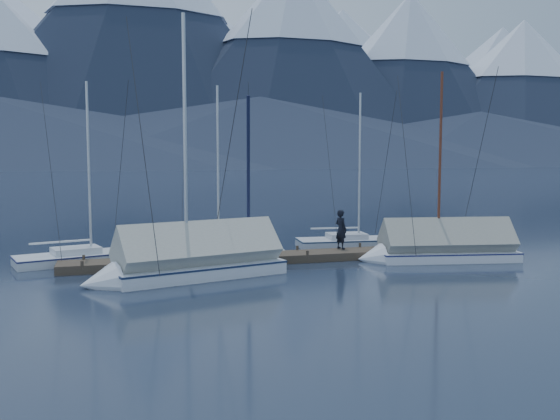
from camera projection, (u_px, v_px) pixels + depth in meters
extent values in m
plane|color=black|center=(294.00, 270.00, 23.38)|extent=(1000.00, 1000.00, 0.00)
cone|color=#475675|center=(174.00, 68.00, 439.85)|extent=(330.00, 330.00, 140.00)
cone|color=silver|center=(173.00, 12.00, 436.16)|extent=(142.76, 142.76, 58.80)
cone|color=#475675|center=(342.00, 87.00, 493.13)|extent=(308.00, 308.00, 125.00)
cone|color=silver|center=(342.00, 42.00, 489.83)|extent=(133.24, 133.24, 52.50)
cone|color=#475675|center=(501.00, 95.00, 512.66)|extent=(286.00, 286.00, 115.00)
cone|color=silver|center=(502.00, 55.00, 509.62)|extent=(123.72, 123.72, 48.30)
cone|color=#192133|center=(140.00, 39.00, 316.95)|extent=(228.00, 228.00, 135.00)
cone|color=#192133|center=(294.00, 63.00, 320.77)|extent=(190.00, 190.00, 110.00)
cone|color=silver|center=(294.00, 2.00, 317.86)|extent=(82.19, 82.19, 46.20)
cone|color=#192133|center=(409.00, 80.00, 351.28)|extent=(182.40, 182.40, 100.00)
cone|color=silver|center=(410.00, 29.00, 348.63)|extent=(78.91, 78.91, 42.00)
cone|color=#192133|center=(522.00, 93.00, 367.52)|extent=(197.60, 197.60, 88.00)
cone|color=silver|center=(524.00, 50.00, 365.18)|extent=(85.48, 85.48, 36.96)
cone|color=#192133|center=(261.00, 132.00, 272.98)|extent=(390.00, 390.00, 32.00)
cone|color=#192133|center=(480.00, 138.00, 310.72)|extent=(364.00, 364.00, 28.00)
cube|color=#382D23|center=(280.00, 257.00, 25.28)|extent=(18.00, 1.50, 0.34)
cube|color=black|center=(136.00, 270.00, 23.66)|extent=(3.00, 1.30, 0.30)
cube|color=black|center=(280.00, 262.00, 25.30)|extent=(3.00, 1.30, 0.30)
cube|color=black|center=(407.00, 256.00, 26.93)|extent=(3.00, 1.30, 0.30)
cylinder|color=#382D23|center=(84.00, 259.00, 23.75)|extent=(0.12, 0.12, 0.35)
cylinder|color=#382D23|center=(82.00, 265.00, 22.40)|extent=(0.12, 0.12, 0.35)
cylinder|color=#382D23|center=(160.00, 256.00, 24.56)|extent=(0.12, 0.12, 0.35)
cylinder|color=#382D23|center=(163.00, 262.00, 23.22)|extent=(0.12, 0.12, 0.35)
cylinder|color=#382D23|center=(231.00, 253.00, 25.38)|extent=(0.12, 0.12, 0.35)
cylinder|color=#382D23|center=(237.00, 258.00, 24.04)|extent=(0.12, 0.12, 0.35)
cylinder|color=#382D23|center=(297.00, 250.00, 26.20)|extent=(0.12, 0.12, 0.35)
cylinder|color=#382D23|center=(307.00, 255.00, 24.86)|extent=(0.12, 0.12, 0.35)
cylinder|color=#382D23|center=(360.00, 247.00, 27.02)|extent=(0.12, 0.12, 0.35)
cylinder|color=#382D23|center=(373.00, 252.00, 25.68)|extent=(0.12, 0.12, 0.35)
cylinder|color=#382D23|center=(419.00, 244.00, 27.84)|extent=(0.12, 0.12, 0.35)
cylinder|color=#382D23|center=(434.00, 249.00, 26.50)|extent=(0.12, 0.12, 0.35)
cube|color=silver|center=(83.00, 260.00, 25.01)|extent=(5.66, 3.22, 0.59)
cube|color=silver|center=(83.00, 266.00, 25.04)|extent=(4.66, 2.22, 0.27)
cube|color=#1B1F51|center=(83.00, 254.00, 24.99)|extent=(5.72, 3.25, 0.05)
cone|color=silver|center=(153.00, 253.00, 26.65)|extent=(1.43, 1.93, 1.72)
cube|color=silver|center=(76.00, 250.00, 24.83)|extent=(2.16, 1.73, 0.27)
cylinder|color=#B2B7BF|center=(89.00, 168.00, 24.85)|extent=(0.11, 0.11, 7.17)
cylinder|color=#B2B7BF|center=(60.00, 242.00, 24.46)|extent=(2.35, 0.75, 0.08)
cylinder|color=#26262B|center=(120.00, 167.00, 25.56)|extent=(0.77, 2.61, 7.18)
cube|color=silver|center=(211.00, 254.00, 26.54)|extent=(5.63, 2.89, 0.59)
cube|color=silver|center=(211.00, 260.00, 26.56)|extent=(4.67, 1.94, 0.27)
cube|color=#161F43|center=(211.00, 248.00, 26.52)|extent=(5.68, 2.92, 0.05)
cone|color=silver|center=(279.00, 253.00, 26.73)|extent=(1.33, 1.89, 1.72)
cube|color=silver|center=(205.00, 244.00, 26.48)|extent=(2.10, 1.63, 0.27)
cylinder|color=#B2B7BF|center=(218.00, 167.00, 26.21)|extent=(0.11, 0.11, 7.16)
cylinder|color=#B2B7BF|center=(190.00, 236.00, 26.41)|extent=(2.38, 0.59, 0.08)
cylinder|color=#26262B|center=(248.00, 167.00, 26.30)|extent=(0.60, 2.65, 7.17)
cube|color=silver|center=(352.00, 244.00, 29.46)|extent=(5.51, 2.28, 0.59)
cube|color=silver|center=(352.00, 250.00, 29.48)|extent=(4.64, 1.40, 0.27)
cube|color=#172A47|center=(352.00, 239.00, 29.44)|extent=(5.57, 2.30, 0.05)
cone|color=silver|center=(410.00, 243.00, 30.03)|extent=(1.14, 1.80, 1.72)
cube|color=silver|center=(347.00, 236.00, 29.37)|extent=(1.99, 1.42, 0.27)
cylinder|color=#B2B7BF|center=(360.00, 166.00, 29.18)|extent=(0.11, 0.11, 7.16)
cylinder|color=#B2B7BF|center=(334.00, 228.00, 29.22)|extent=(2.41, 0.30, 0.08)
cylinder|color=#26262B|center=(385.00, 166.00, 29.42)|extent=(0.27, 2.70, 7.17)
cube|color=white|center=(446.00, 257.00, 25.58)|extent=(6.15, 3.07, 0.63)
cube|color=white|center=(446.00, 264.00, 25.60)|extent=(5.12, 1.99, 0.28)
cube|color=navy|center=(446.00, 251.00, 25.56)|extent=(6.21, 3.10, 0.06)
cone|color=white|center=(370.00, 259.00, 25.23)|extent=(1.37, 2.15, 2.00)
cylinder|color=#592819|center=(440.00, 162.00, 25.17)|extent=(0.11, 0.11, 7.58)
cylinder|color=#592819|center=(468.00, 237.00, 25.60)|extent=(2.62, 0.54, 0.09)
cylinder|color=#26262B|center=(406.00, 162.00, 25.02)|extent=(0.53, 2.92, 7.59)
cube|color=gray|center=(447.00, 242.00, 25.52)|extent=(5.87, 3.05, 2.12)
cube|color=white|center=(198.00, 273.00, 22.04)|extent=(6.69, 3.79, 0.75)
cube|color=white|center=(198.00, 282.00, 22.07)|extent=(5.51, 2.56, 0.34)
cube|color=#172445|center=(198.00, 265.00, 22.01)|extent=(6.75, 3.82, 0.07)
cone|color=white|center=(98.00, 284.00, 20.18)|extent=(1.75, 2.41, 2.17)
cylinder|color=#B2B7BF|center=(185.00, 141.00, 21.37)|extent=(0.14, 0.14, 9.03)
cylinder|color=#B2B7BF|center=(226.00, 243.00, 22.52)|extent=(2.78, 0.82, 0.10)
cylinder|color=#26262B|center=(142.00, 140.00, 20.57)|extent=(0.83, 3.09, 9.04)
cube|color=#A5A69B|center=(198.00, 251.00, 21.96)|extent=(6.39, 3.75, 2.30)
imported|color=black|center=(341.00, 229.00, 26.42)|extent=(0.61, 0.75, 1.76)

